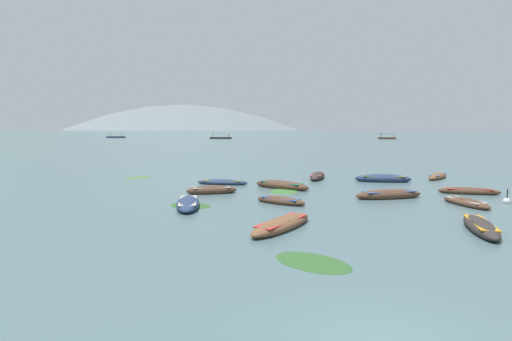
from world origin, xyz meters
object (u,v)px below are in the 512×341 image
Objects in this scene: ferry_0 at (387,138)px; mooring_buoy at (507,201)px; rowboat_10 at (317,176)px; rowboat_2 at (383,179)px; rowboat_3 at (222,182)px; rowboat_4 at (438,176)px; rowboat_9 at (212,190)px; ferry_2 at (116,137)px; rowboat_1 at (281,201)px; rowboat_11 at (188,204)px; rowboat_7 at (282,185)px; rowboat_6 at (389,195)px; ferry_1 at (221,138)px; rowboat_0 at (282,224)px; rowboat_12 at (466,202)px; rowboat_5 at (469,191)px; rowboat_8 at (481,227)px.

ferry_0 reaches higher than mooring_buoy.
ferry_0 reaches higher than rowboat_10.
rowboat_3 is at bearing -175.24° from rowboat_2.
mooring_buoy reaches higher than rowboat_4.
ferry_2 is (-59.82, 160.34, 0.24)m from rowboat_9.
rowboat_1 is 0.74× the size of rowboat_11.
rowboat_1 is 13.39m from mooring_buoy.
mooring_buoy reaches higher than rowboat_10.
rowboat_9 reaches higher than rowboat_3.
ferry_2 is (-64.18, 163.99, 0.28)m from rowboat_1.
ferry_0 is (58.37, 131.85, 0.22)m from rowboat_7.
rowboat_4 is 0.83× the size of rowboat_6.
rowboat_10 is at bearing -65.85° from ferry_2.
ferry_1 reaches higher than rowboat_3.
rowboat_1 is 149.61m from ferry_0.
rowboat_0 is 4.37× the size of mooring_buoy.
rowboat_10 is at bearing 156.74° from rowboat_2.
ferry_2 reaches higher than rowboat_12.
mooring_buoy reaches higher than rowboat_5.
rowboat_9 is at bearing -158.14° from rowboat_7.
rowboat_2 is at bearing -80.96° from ferry_1.
rowboat_2 is 1.02× the size of rowboat_10.
rowboat_10 is 4.77× the size of mooring_buoy.
rowboat_3 is 1.02× the size of rowboat_8.
rowboat_3 is (-3.37, 13.47, -0.03)m from rowboat_0.
rowboat_3 is 0.91× the size of rowboat_6.
rowboat_11 reaches higher than rowboat_3.
rowboat_6 is 7.63m from rowboat_7.
ferry_2 reaches higher than rowboat_11.
rowboat_7 is at bearing 83.69° from rowboat_1.
rowboat_4 is 18.47m from rowboat_8.
ferry_1 is at bearing -20.33° from ferry_2.
rowboat_8 is at bearing -118.80° from rowboat_5.
rowboat_4 is at bearing 29.75° from rowboat_11.
rowboat_6 is at bearing 10.71° from rowboat_11.
rowboat_10 reaches higher than rowboat_4.
ferry_2 is (-79.20, 153.20, 0.26)m from rowboat_4.
rowboat_3 is (-13.28, -1.11, -0.09)m from rowboat_2.
rowboat_0 is 12.10m from rowboat_12.
rowboat_0 is 13.88m from rowboat_3.
rowboat_7 is at bearing 21.86° from rowboat_9.
ferry_0 is (43.97, 126.70, 0.26)m from rowboat_4.
rowboat_6 is 1.08× the size of rowboat_11.
rowboat_7 is 8.79m from rowboat_11.
ferry_1 is (-25.25, 141.85, 0.27)m from rowboat_5.
rowboat_6 is 1.12× the size of rowboat_8.
rowboat_7 is (0.62, 5.64, 0.06)m from rowboat_1.
rowboat_1 is 0.89× the size of rowboat_9.
rowboat_0 is at bearing -44.84° from rowboat_11.
rowboat_0 is at bearing -85.55° from ferry_1.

